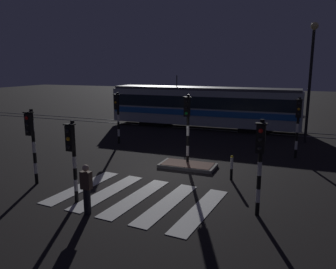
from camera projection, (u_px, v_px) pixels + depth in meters
The scene contains 15 objects.
ground_plane at pixel (167, 174), 15.50m from camera, with size 120.00×120.00×0.00m, color black.
rail_near at pixel (222, 131), 25.94m from camera, with size 80.00×0.12×0.03m, color #59595E.
rail_far at pixel (226, 127), 27.24m from camera, with size 80.00×0.12×0.03m, color #59595E.
crosswalk_zebra at pixel (136, 198), 12.70m from camera, with size 6.18×4.59×0.02m.
traffic_island at pixel (188, 165), 16.55m from camera, with size 2.72×1.38×0.18m.
traffic_light_corner_near_left at pixel (31, 136), 13.75m from camera, with size 0.36×0.42×3.16m.
traffic_light_corner_far_left at pixel (117, 110), 21.19m from camera, with size 0.36×0.42×3.27m.
traffic_light_kerb_mid_left at pixel (72, 150), 11.85m from camera, with size 0.36×0.42×3.01m.
traffic_light_corner_far_right at pixel (298, 119), 17.76m from camera, with size 0.36×0.42×3.28m.
traffic_light_corner_near_right at pixel (260, 154), 10.72m from camera, with size 0.36×0.42×3.23m.
traffic_light_median_centre at pixel (187, 119), 16.34m from camera, with size 0.36×0.42×3.54m.
street_lamp_trackside_right at pixel (311, 69), 20.87m from camera, with size 0.44×1.21×7.41m.
tram at pixel (203, 106), 26.89m from camera, with size 15.09×2.58×4.15m.
pedestrian_waiting_at_kerb at pixel (87, 189), 11.15m from camera, with size 0.36×0.24×1.71m.
bollard_island_edge at pixel (232, 168), 14.60m from camera, with size 0.12×0.12×1.11m.
Camera 1 is at (5.54, -13.76, 4.86)m, focal length 36.08 mm.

